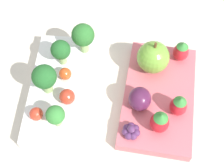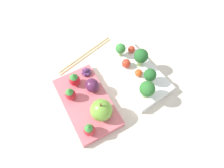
{
  "view_description": "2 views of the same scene",
  "coord_description": "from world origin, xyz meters",
  "px_view_note": "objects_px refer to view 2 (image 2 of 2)",
  "views": [
    {
      "loc": [
        -0.27,
        -0.02,
        0.5
      ],
      "look_at": [
        0.0,
        -0.0,
        0.04
      ],
      "focal_mm": 50.0,
      "sensor_mm": 36.0,
      "label": 1
    },
    {
      "loc": [
        0.23,
        -0.15,
        0.53
      ],
      "look_at": [
        0.0,
        -0.0,
        0.04
      ],
      "focal_mm": 32.0,
      "sensor_mm": 36.0,
      "label": 2
    }
  ],
  "objects_px": {
    "cherry_tomato_0": "(139,73)",
    "grape_cluster": "(86,72)",
    "cherry_tomato_2": "(126,63)",
    "broccoli_floret_3": "(147,89)",
    "chopsticks_pair": "(85,55)",
    "plum": "(92,85)",
    "broccoli_floret_1": "(121,49)",
    "strawberry_1": "(70,94)",
    "apple": "(101,110)",
    "strawberry_0": "(74,80)",
    "broccoli_floret_0": "(150,75)",
    "cherry_tomato_1": "(131,49)",
    "bento_box_fruit": "(87,103)",
    "bento_box_savoury": "(135,74)",
    "strawberry_2": "(89,130)",
    "broccoli_floret_2": "(141,56)"
  },
  "relations": [
    {
      "from": "broccoli_floret_2",
      "to": "cherry_tomato_1",
      "type": "relative_size",
      "value": 2.82
    },
    {
      "from": "broccoli_floret_1",
      "to": "chopsticks_pair",
      "type": "bearing_deg",
      "value": -133.13
    },
    {
      "from": "cherry_tomato_1",
      "to": "plum",
      "type": "bearing_deg",
      "value": -76.48
    },
    {
      "from": "plum",
      "to": "broccoli_floret_2",
      "type": "bearing_deg",
      "value": 85.4
    },
    {
      "from": "broccoli_floret_0",
      "to": "strawberry_0",
      "type": "bearing_deg",
      "value": -123.36
    },
    {
      "from": "grape_cluster",
      "to": "cherry_tomato_0",
      "type": "bearing_deg",
      "value": 51.88
    },
    {
      "from": "apple",
      "to": "chopsticks_pair",
      "type": "xyz_separation_m",
      "value": [
        -0.21,
        0.07,
        -0.05
      ]
    },
    {
      "from": "bento_box_savoury",
      "to": "broccoli_floret_1",
      "type": "bearing_deg",
      "value": -179.32
    },
    {
      "from": "bento_box_savoury",
      "to": "strawberry_0",
      "type": "height_order",
      "value": "strawberry_0"
    },
    {
      "from": "apple",
      "to": "strawberry_0",
      "type": "height_order",
      "value": "apple"
    },
    {
      "from": "cherry_tomato_1",
      "to": "apple",
      "type": "relative_size",
      "value": 0.33
    },
    {
      "from": "broccoli_floret_3",
      "to": "bento_box_fruit",
      "type": "bearing_deg",
      "value": -119.18
    },
    {
      "from": "bento_box_fruit",
      "to": "cherry_tomato_2",
      "type": "distance_m",
      "value": 0.16
    },
    {
      "from": "plum",
      "to": "bento_box_fruit",
      "type": "bearing_deg",
      "value": -53.62
    },
    {
      "from": "bento_box_fruit",
      "to": "plum",
      "type": "distance_m",
      "value": 0.05
    },
    {
      "from": "cherry_tomato_2",
      "to": "grape_cluster",
      "type": "bearing_deg",
      "value": -113.71
    },
    {
      "from": "cherry_tomato_0",
      "to": "chopsticks_pair",
      "type": "relative_size",
      "value": 0.11
    },
    {
      "from": "apple",
      "to": "plum",
      "type": "distance_m",
      "value": 0.08
    },
    {
      "from": "bento_box_savoury",
      "to": "strawberry_0",
      "type": "xyz_separation_m",
      "value": [
        -0.07,
        -0.16,
        0.03
      ]
    },
    {
      "from": "broccoli_floret_1",
      "to": "strawberry_0",
      "type": "bearing_deg",
      "value": -87.36
    },
    {
      "from": "strawberry_1",
      "to": "chopsticks_pair",
      "type": "relative_size",
      "value": 0.21
    },
    {
      "from": "plum",
      "to": "grape_cluster",
      "type": "bearing_deg",
      "value": 167.76
    },
    {
      "from": "strawberry_1",
      "to": "cherry_tomato_1",
      "type": "bearing_deg",
      "value": 97.7
    },
    {
      "from": "broccoli_floret_0",
      "to": "apple",
      "type": "height_order",
      "value": "apple"
    },
    {
      "from": "apple",
      "to": "grape_cluster",
      "type": "relative_size",
      "value": 2.26
    },
    {
      "from": "broccoli_floret_1",
      "to": "broccoli_floret_3",
      "type": "distance_m",
      "value": 0.16
    },
    {
      "from": "broccoli_floret_0",
      "to": "chopsticks_pair",
      "type": "bearing_deg",
      "value": -154.74
    },
    {
      "from": "cherry_tomato_1",
      "to": "broccoli_floret_2",
      "type": "bearing_deg",
      "value": -9.47
    },
    {
      "from": "broccoli_floret_2",
      "to": "cherry_tomato_0",
      "type": "height_order",
      "value": "broccoli_floret_2"
    },
    {
      "from": "broccoli_floret_0",
      "to": "strawberry_0",
      "type": "relative_size",
      "value": 1.12
    },
    {
      "from": "broccoli_floret_3",
      "to": "strawberry_0",
      "type": "height_order",
      "value": "broccoli_floret_3"
    },
    {
      "from": "strawberry_1",
      "to": "apple",
      "type": "bearing_deg",
      "value": 25.94
    },
    {
      "from": "apple",
      "to": "plum",
      "type": "xyz_separation_m",
      "value": [
        -0.08,
        0.02,
        -0.01
      ]
    },
    {
      "from": "grape_cluster",
      "to": "broccoli_floret_3",
      "type": "bearing_deg",
      "value": 30.82
    },
    {
      "from": "bento_box_savoury",
      "to": "broccoli_floret_3",
      "type": "distance_m",
      "value": 0.1
    },
    {
      "from": "broccoli_floret_1",
      "to": "grape_cluster",
      "type": "relative_size",
      "value": 1.54
    },
    {
      "from": "bento_box_savoury",
      "to": "cherry_tomato_2",
      "type": "distance_m",
      "value": 0.04
    },
    {
      "from": "bento_box_fruit",
      "to": "strawberry_2",
      "type": "relative_size",
      "value": 5.12
    },
    {
      "from": "broccoli_floret_3",
      "to": "chopsticks_pair",
      "type": "height_order",
      "value": "broccoli_floret_3"
    },
    {
      "from": "grape_cluster",
      "to": "strawberry_1",
      "type": "bearing_deg",
      "value": -59.22
    },
    {
      "from": "bento_box_fruit",
      "to": "cherry_tomato_1",
      "type": "xyz_separation_m",
      "value": [
        -0.07,
        0.2,
        0.03
      ]
    },
    {
      "from": "broccoli_floret_3",
      "to": "strawberry_1",
      "type": "distance_m",
      "value": 0.21
    },
    {
      "from": "broccoli_floret_1",
      "to": "strawberry_0",
      "type": "distance_m",
      "value": 0.16
    },
    {
      "from": "cherry_tomato_0",
      "to": "strawberry_1",
      "type": "xyz_separation_m",
      "value": [
        -0.05,
        -0.2,
        0.0
      ]
    },
    {
      "from": "broccoli_floret_0",
      "to": "plum",
      "type": "distance_m",
      "value": 0.16
    },
    {
      "from": "cherry_tomato_0",
      "to": "grape_cluster",
      "type": "bearing_deg",
      "value": -128.12
    },
    {
      "from": "strawberry_1",
      "to": "plum",
      "type": "xyz_separation_m",
      "value": [
        0.01,
        0.06,
        -0.0
      ]
    },
    {
      "from": "apple",
      "to": "strawberry_0",
      "type": "relative_size",
      "value": 1.43
    },
    {
      "from": "cherry_tomato_2",
      "to": "strawberry_2",
      "type": "xyz_separation_m",
      "value": [
        0.11,
        -0.19,
        0.0
      ]
    },
    {
      "from": "strawberry_0",
      "to": "grape_cluster",
      "type": "relative_size",
      "value": 1.58
    }
  ]
}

